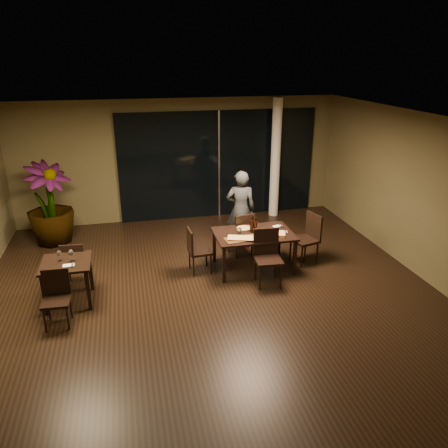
% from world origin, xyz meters
% --- Properties ---
extents(ground, '(8.00, 8.00, 0.00)m').
position_xyz_m(ground, '(0.00, 0.00, 0.00)').
color(ground, black).
rests_on(ground, ground).
extents(wall_back, '(8.00, 0.10, 3.00)m').
position_xyz_m(wall_back, '(0.00, 4.05, 1.50)').
color(wall_back, brown).
rests_on(wall_back, ground).
extents(wall_front, '(8.00, 0.10, 3.00)m').
position_xyz_m(wall_front, '(0.00, -4.05, 1.50)').
color(wall_front, brown).
rests_on(wall_front, ground).
extents(wall_right, '(0.10, 8.00, 3.00)m').
position_xyz_m(wall_right, '(4.05, 0.00, 1.50)').
color(wall_right, brown).
rests_on(wall_right, ground).
extents(ceiling, '(8.00, 8.00, 0.04)m').
position_xyz_m(ceiling, '(0.00, 0.00, 3.02)').
color(ceiling, silver).
rests_on(ceiling, wall_back).
extents(window_panel, '(5.00, 0.06, 2.70)m').
position_xyz_m(window_panel, '(1.00, 3.96, 1.35)').
color(window_panel, black).
rests_on(window_panel, ground).
extents(column, '(0.24, 0.24, 3.00)m').
position_xyz_m(column, '(2.40, 3.65, 1.50)').
color(column, white).
rests_on(column, ground).
extents(main_table, '(1.50, 1.00, 0.75)m').
position_xyz_m(main_table, '(1.00, 0.80, 0.68)').
color(main_table, black).
rests_on(main_table, ground).
extents(side_table, '(0.80, 0.80, 0.75)m').
position_xyz_m(side_table, '(-2.40, 0.30, 0.62)').
color(side_table, black).
rests_on(side_table, ground).
extents(chair_main_far, '(0.52, 0.52, 0.94)m').
position_xyz_m(chair_main_far, '(0.94, 1.42, 0.53)').
color(chair_main_far, black).
rests_on(chair_main_far, ground).
extents(chair_main_near, '(0.50, 0.50, 1.02)m').
position_xyz_m(chair_main_near, '(1.08, 0.22, 0.57)').
color(chair_main_near, black).
rests_on(chair_main_near, ground).
extents(chair_main_left, '(0.45, 0.45, 0.90)m').
position_xyz_m(chair_main_left, '(-0.12, 0.89, 0.50)').
color(chair_main_left, black).
rests_on(chair_main_left, ground).
extents(chair_main_right, '(0.57, 0.57, 1.01)m').
position_xyz_m(chair_main_right, '(2.17, 0.87, 0.56)').
color(chair_main_right, black).
rests_on(chair_main_right, ground).
extents(chair_side_far, '(0.44, 0.44, 0.88)m').
position_xyz_m(chair_side_far, '(-2.33, 0.80, 0.49)').
color(chair_side_far, black).
rests_on(chair_side_far, ground).
extents(chair_side_near, '(0.43, 0.43, 0.89)m').
position_xyz_m(chair_side_near, '(-2.51, -0.32, 0.50)').
color(chair_side_near, black).
rests_on(chair_side_near, ground).
extents(diner, '(0.65, 0.51, 1.71)m').
position_xyz_m(diner, '(1.03, 1.90, 0.85)').
color(diner, '#2D3032').
rests_on(diner, ground).
extents(potted_plant, '(1.40, 1.40, 1.82)m').
position_xyz_m(potted_plant, '(-3.00, 3.03, 0.91)').
color(potted_plant, '#1F4C19').
rests_on(potted_plant, ground).
extents(pizza_board_left, '(0.64, 0.37, 0.01)m').
position_xyz_m(pizza_board_left, '(0.68, 0.56, 0.76)').
color(pizza_board_left, '#442B15').
rests_on(pizza_board_left, main_table).
extents(pizza_board_right, '(0.62, 0.49, 0.01)m').
position_xyz_m(pizza_board_right, '(1.30, 0.67, 0.76)').
color(pizza_board_right, '#482D17').
rests_on(pizza_board_right, main_table).
extents(oblong_pizza_left, '(0.52, 0.35, 0.02)m').
position_xyz_m(oblong_pizza_left, '(0.68, 0.56, 0.77)').
color(oblong_pizza_left, maroon).
rests_on(oblong_pizza_left, pizza_board_left).
extents(oblong_pizza_right, '(0.59, 0.41, 0.02)m').
position_xyz_m(oblong_pizza_right, '(1.30, 0.67, 0.77)').
color(oblong_pizza_right, maroon).
rests_on(oblong_pizza_right, pizza_board_right).
extents(round_pizza, '(0.27, 0.27, 0.01)m').
position_xyz_m(round_pizza, '(0.88, 1.06, 0.76)').
color(round_pizza, '#A93012').
rests_on(round_pizza, main_table).
extents(bottle_a, '(0.07, 0.07, 0.34)m').
position_xyz_m(bottle_a, '(0.98, 0.85, 0.92)').
color(bottle_a, black).
rests_on(bottle_a, main_table).
extents(bottle_b, '(0.07, 0.07, 0.31)m').
position_xyz_m(bottle_b, '(1.04, 0.81, 0.91)').
color(bottle_b, black).
rests_on(bottle_b, main_table).
extents(bottle_c, '(0.06, 0.06, 0.29)m').
position_xyz_m(bottle_c, '(0.98, 0.91, 0.90)').
color(bottle_c, black).
rests_on(bottle_c, main_table).
extents(tumbler_left, '(0.08, 0.08, 0.09)m').
position_xyz_m(tumbler_left, '(0.73, 0.87, 0.80)').
color(tumbler_left, white).
rests_on(tumbler_left, main_table).
extents(tumbler_right, '(0.08, 0.08, 0.10)m').
position_xyz_m(tumbler_right, '(1.19, 0.87, 0.80)').
color(tumbler_right, white).
rests_on(tumbler_right, main_table).
extents(napkin_near, '(0.20, 0.13, 0.01)m').
position_xyz_m(napkin_near, '(1.55, 0.71, 0.76)').
color(napkin_near, white).
rests_on(napkin_near, main_table).
extents(napkin_far, '(0.20, 0.15, 0.01)m').
position_xyz_m(napkin_far, '(1.56, 1.03, 0.76)').
color(napkin_far, silver).
rests_on(napkin_far, main_table).
extents(wine_glass_a, '(0.08, 0.08, 0.18)m').
position_xyz_m(wine_glass_a, '(-2.49, 0.37, 0.84)').
color(wine_glass_a, white).
rests_on(wine_glass_a, side_table).
extents(wine_glass_b, '(0.09, 0.09, 0.20)m').
position_xyz_m(wine_glass_b, '(-2.30, 0.30, 0.85)').
color(wine_glass_b, white).
rests_on(wine_glass_b, side_table).
extents(side_napkin, '(0.18, 0.12, 0.01)m').
position_xyz_m(side_napkin, '(-2.34, 0.14, 0.76)').
color(side_napkin, white).
rests_on(side_napkin, side_table).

